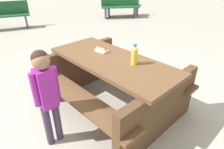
% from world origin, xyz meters
% --- Properties ---
extents(ground_plane, '(30.00, 30.00, 0.00)m').
position_xyz_m(ground_plane, '(0.00, 0.00, 0.00)').
color(ground_plane, '#ADA599').
rests_on(ground_plane, ground).
extents(picnic_table, '(2.08, 1.79, 0.75)m').
position_xyz_m(picnic_table, '(0.00, 0.00, 0.44)').
color(picnic_table, brown).
rests_on(picnic_table, ground).
extents(soda_bottle, '(0.08, 0.08, 0.26)m').
position_xyz_m(soda_bottle, '(-0.31, -0.02, 0.87)').
color(soda_bottle, yellow).
rests_on(soda_bottle, picnic_table).
extents(hotdog_tray, '(0.19, 0.13, 0.08)m').
position_xyz_m(hotdog_tray, '(0.26, -0.15, 0.78)').
color(hotdog_tray, white).
rests_on(hotdog_tray, picnic_table).
extents(child_in_coat, '(0.20, 0.27, 1.13)m').
position_xyz_m(child_in_coat, '(0.21, 0.91, 0.72)').
color(child_in_coat, '#3F334C').
rests_on(child_in_coat, ground).
extents(park_bench_near, '(1.42, 1.25, 0.85)m').
position_xyz_m(park_bench_near, '(2.85, -5.09, 0.45)').
color(park_bench_near, '#1E592D').
rests_on(park_bench_near, ground).
extents(park_bench_mid, '(1.35, 1.33, 0.85)m').
position_xyz_m(park_bench_mid, '(2.97, -5.47, 0.45)').
color(park_bench_mid, '#1E592D').
rests_on(park_bench_mid, ground).
extents(park_bench_far, '(1.18, 1.46, 0.85)m').
position_xyz_m(park_bench_far, '(5.17, -1.65, 0.45)').
color(park_bench_far, '#1E592D').
rests_on(park_bench_far, ground).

